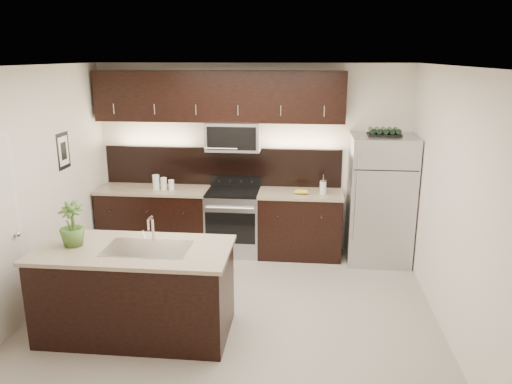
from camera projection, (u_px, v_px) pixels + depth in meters
ground at (234, 309)px, 5.71m from camera, size 4.50×4.50×0.00m
room_walls at (221, 164)px, 5.23m from camera, size 4.52×4.02×2.71m
counter_run at (219, 221)px, 7.25m from camera, size 3.51×0.65×0.94m
upper_fixtures at (221, 104)px, 6.94m from camera, size 3.49×0.40×1.66m
island at (136, 291)px, 5.11m from camera, size 1.96×0.96×0.94m
sink_faucet at (148, 247)px, 4.98m from camera, size 0.84×0.50×0.28m
refrigerator at (380, 199)px, 6.86m from camera, size 0.85×0.77×1.77m
wine_rack at (384, 132)px, 6.61m from camera, size 0.44×0.27×0.10m
plant at (72, 224)px, 4.99m from camera, size 0.26×0.26×0.46m
canisters at (162, 183)px, 7.12m from camera, size 0.32×0.11×0.21m
french_press at (323, 187)px, 6.91m from camera, size 0.09×0.09×0.27m
bananas at (297, 191)px, 6.93m from camera, size 0.21×0.16×0.06m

